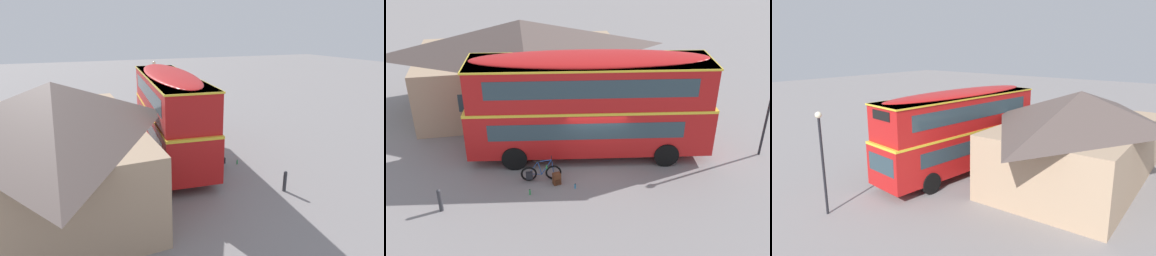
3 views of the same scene
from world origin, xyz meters
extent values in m
plane|color=gray|center=(0.00, 0.00, 0.00)|extent=(120.00, 120.00, 0.00)
cylinder|color=black|center=(3.34, 1.69, 0.55)|extent=(1.12, 0.39, 1.10)
cylinder|color=black|center=(3.10, -0.67, 0.55)|extent=(1.12, 0.39, 1.10)
cylinder|color=black|center=(-3.29, 2.35, 0.55)|extent=(1.12, 0.39, 1.10)
cylinder|color=black|center=(-3.53, -0.02, 0.55)|extent=(1.12, 0.39, 1.10)
cube|color=red|center=(-0.10, 0.84, 1.52)|extent=(10.94, 3.55, 2.10)
cube|color=yellow|center=(-0.10, 0.84, 2.60)|extent=(10.96, 3.57, 0.12)
cube|color=red|center=(-0.10, 0.84, 3.58)|extent=(10.62, 3.47, 1.90)
ellipsoid|color=red|center=(-0.10, 0.84, 4.61)|extent=(10.40, 3.40, 0.36)
cube|color=#2D424C|center=(5.23, 0.31, 1.77)|extent=(0.26, 2.05, 0.90)
cube|color=black|center=(5.09, 0.33, 4.10)|extent=(0.20, 1.37, 0.44)
cube|color=#2D424C|center=(-0.42, -0.38, 1.82)|extent=(8.35, 0.87, 0.76)
cube|color=#2D424C|center=(-0.22, -0.37, 3.73)|extent=(8.77, 0.91, 0.80)
cube|color=#2D424C|center=(-0.17, 2.09, 1.82)|extent=(8.35, 0.87, 0.76)
cube|color=#2D424C|center=(0.02, 2.05, 3.73)|extent=(8.77, 0.91, 0.80)
cube|color=yellow|center=(-0.10, 0.84, 4.49)|extent=(10.73, 3.56, 0.08)
torus|color=black|center=(-1.93, -1.05, 0.34)|extent=(0.68, 0.10, 0.68)
torus|color=black|center=(-2.96, -1.02, 0.34)|extent=(0.68, 0.10, 0.68)
cylinder|color=#B2B2B7|center=(-1.93, -1.05, 0.34)|extent=(0.05, 0.10, 0.05)
cylinder|color=#B2B2B7|center=(-2.96, -1.02, 0.34)|extent=(0.05, 0.10, 0.05)
cylinder|color=#234C99|center=(-2.21, -1.04, 0.63)|extent=(0.47, 0.05, 0.71)
cylinder|color=#234C99|center=(-2.28, -1.04, 0.94)|extent=(0.58, 0.05, 0.09)
cylinder|color=#234C99|center=(-2.50, -1.03, 0.60)|extent=(0.18, 0.04, 0.64)
cylinder|color=#234C99|center=(-2.70, -1.03, 0.31)|extent=(0.54, 0.05, 0.09)
cylinder|color=#234C99|center=(-2.77, -1.02, 0.63)|extent=(0.42, 0.04, 0.59)
cylinder|color=#234C99|center=(-1.96, -1.05, 0.66)|extent=(0.09, 0.04, 0.63)
cylinder|color=black|center=(-1.99, -1.05, 1.02)|extent=(0.04, 0.46, 0.03)
ellipsoid|color=black|center=(-2.59, -1.03, 0.94)|extent=(0.26, 0.11, 0.06)
cube|color=black|center=(-2.95, -1.18, 0.36)|extent=(0.28, 0.15, 0.32)
cylinder|color=green|center=(-2.21, -1.04, 0.63)|extent=(0.07, 0.07, 0.18)
cube|color=#592D19|center=(-1.83, -1.42, 0.25)|extent=(0.37, 0.32, 0.51)
ellipsoid|color=#592D19|center=(-1.83, -1.42, 0.51)|extent=(0.35, 0.31, 0.10)
cube|color=#3E2011|center=(-1.80, -1.55, 0.18)|extent=(0.22, 0.10, 0.18)
cylinder|color=black|center=(-1.78, -1.27, 0.25)|extent=(0.04, 0.04, 0.41)
cylinder|color=black|center=(-1.95, -1.31, 0.25)|extent=(0.04, 0.04, 0.41)
cylinder|color=green|center=(-2.98, -2.01, 0.12)|extent=(0.07, 0.07, 0.24)
cylinder|color=black|center=(-2.98, -2.01, 0.25)|extent=(0.04, 0.04, 0.03)
cylinder|color=#338CBF|center=(-1.12, -1.84, 0.10)|extent=(0.06, 0.06, 0.21)
cylinder|color=black|center=(-1.12, -1.84, 0.22)|extent=(0.04, 0.04, 0.03)
cube|color=tan|center=(-2.89, 6.69, 1.62)|extent=(11.28, 6.68, 3.24)
pyramid|color=brown|center=(-2.89, 6.69, 4.08)|extent=(11.69, 7.09, 1.69)
cube|color=#3D2319|center=(-2.79, 3.52, 1.05)|extent=(1.10, 0.08, 2.10)
cube|color=#2D424C|center=(-5.56, 3.43, 1.78)|extent=(1.10, 0.08, 0.90)
cube|color=#2D424C|center=(-0.02, 3.61, 1.78)|extent=(1.10, 0.08, 0.90)
cylinder|color=black|center=(7.74, -0.39, 2.17)|extent=(0.11, 0.11, 4.33)
sphere|color=#F2E5BF|center=(7.74, -0.39, 4.45)|extent=(0.28, 0.28, 0.28)
cylinder|color=#333338|center=(-6.36, -2.52, 0.42)|extent=(0.16, 0.16, 0.85)
sphere|color=#333338|center=(-6.36, -2.52, 0.89)|extent=(0.16, 0.16, 0.16)
camera|label=1|loc=(-16.92, 6.01, 6.95)|focal=30.01mm
camera|label=2|loc=(-3.08, -16.23, 10.50)|focal=40.37mm
camera|label=3|loc=(15.13, 13.14, 7.28)|focal=32.80mm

